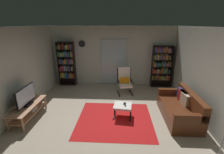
{
  "coord_description": "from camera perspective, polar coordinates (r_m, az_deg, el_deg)",
  "views": [
    {
      "loc": [
        0.33,
        -4.01,
        2.68
      ],
      "look_at": [
        0.06,
        1.09,
        0.94
      ],
      "focal_mm": 25.13,
      "sensor_mm": 36.0,
      "label": 1
    }
  ],
  "objects": [
    {
      "name": "tv_stand",
      "position": [
        5.31,
        -28.08,
        -10.24
      ],
      "size": [
        0.51,
        1.38,
        0.44
      ],
      "color": "tan",
      "rests_on": "ground"
    },
    {
      "name": "bookshelf_near_sofa",
      "position": [
        7.16,
        17.56,
        4.0
      ],
      "size": [
        0.83,
        0.3,
        1.81
      ],
      "color": "black",
      "rests_on": "ground"
    },
    {
      "name": "cell_phone",
      "position": [
        4.81,
        4.64,
        -9.62
      ],
      "size": [
        0.09,
        0.15,
        0.01
      ],
      "primitive_type": "cube",
      "rotation": [
        0.0,
        0.0,
        -0.18
      ],
      "color": "black",
      "rests_on": "ottoman"
    },
    {
      "name": "wall_left",
      "position": [
        5.21,
        -32.63,
        0.45
      ],
      "size": [
        0.06,
        6.0,
        2.6
      ],
      "primitive_type": "cube",
      "color": "beige",
      "rests_on": "ground"
    },
    {
      "name": "lounge_armchair",
      "position": [
        6.3,
        4.62,
        -1.12
      ],
      "size": [
        0.67,
        0.74,
        1.02
      ],
      "color": "black",
      "rests_on": "ground"
    },
    {
      "name": "bookshelf_near_tv",
      "position": [
        7.3,
        -16.16,
        5.14
      ],
      "size": [
        0.73,
        0.3,
        1.95
      ],
      "color": "black",
      "rests_on": "ground"
    },
    {
      "name": "ground_plane",
      "position": [
        4.83,
        -1.39,
        -14.81
      ],
      "size": [
        7.02,
        7.02,
        0.0
      ],
      "primitive_type": "plane",
      "color": "tan"
    },
    {
      "name": "leather_sofa",
      "position": [
        5.14,
        23.58,
        -10.39
      ],
      "size": [
        0.84,
        1.71,
        0.81
      ],
      "color": "#5A2B15",
      "rests_on": "ground"
    },
    {
      "name": "wall_clock",
      "position": [
        7.09,
        -10.9,
        11.79
      ],
      "size": [
        0.29,
        0.03,
        0.29
      ],
      "color": "silver"
    },
    {
      "name": "ottoman",
      "position": [
        4.77,
        3.89,
        -10.83
      ],
      "size": [
        0.57,
        0.53,
        0.39
      ],
      "color": "white",
      "rests_on": "ground"
    },
    {
      "name": "tv_remote",
      "position": [
        4.71,
        4.8,
        -10.2
      ],
      "size": [
        0.06,
        0.15,
        0.02
      ],
      "primitive_type": "cube",
      "rotation": [
        0.0,
        0.0,
        0.12
      ],
      "color": "black",
      "rests_on": "ottoman"
    },
    {
      "name": "wall_back",
      "position": [
        7.06,
        0.34,
        7.56
      ],
      "size": [
        5.6,
        0.06,
        2.6
      ],
      "primitive_type": "cube",
      "color": "beige",
      "rests_on": "ground"
    },
    {
      "name": "glass_door_panel",
      "position": [
        7.04,
        0.7,
        5.46
      ],
      "size": [
        1.1,
        0.01,
        2.0
      ],
      "primitive_type": "cube",
      "color": "silver"
    },
    {
      "name": "area_rug",
      "position": [
        4.78,
        1.0,
        -15.16
      ],
      "size": [
        2.16,
        1.95,
        0.01
      ],
      "primitive_type": "cube",
      "color": "red",
      "rests_on": "ground"
    },
    {
      "name": "wall_right",
      "position": [
        4.86,
        32.11,
        -0.61
      ],
      "size": [
        0.06,
        6.0,
        2.6
      ],
      "primitive_type": "cube",
      "color": "beige",
      "rests_on": "ground"
    },
    {
      "name": "television",
      "position": [
        5.13,
        -28.83,
        -6.24
      ],
      "size": [
        0.2,
        0.87,
        0.57
      ],
      "color": "black",
      "rests_on": "tv_stand"
    }
  ]
}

